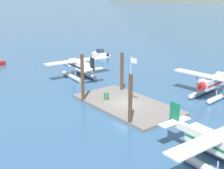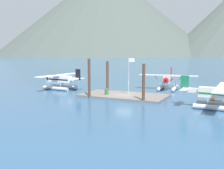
# 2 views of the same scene
# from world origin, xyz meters

# --- Properties ---
(ground_plane) EXTENTS (1200.00, 1200.00, 0.00)m
(ground_plane) POSITION_xyz_m (0.00, 0.00, 0.00)
(ground_plane) COLOR #2D5175
(dock_platform) EXTENTS (12.86, 6.81, 0.30)m
(dock_platform) POSITION_xyz_m (0.00, 0.00, 0.15)
(dock_platform) COLOR #66605B
(dock_platform) RESTS_ON ground
(piling_near_left) EXTENTS (0.40, 0.40, 5.81)m
(piling_near_left) POSITION_xyz_m (-4.16, -3.28, 2.91)
(piling_near_left) COLOR #4C3323
(piling_near_left) RESTS_ON ground
(piling_near_right) EXTENTS (0.40, 0.40, 5.22)m
(piling_near_right) POSITION_xyz_m (4.25, -3.20, 2.61)
(piling_near_right) COLOR #4C3323
(piling_near_right) RESTS_ON ground
(piling_far_left) EXTENTS (0.43, 0.43, 5.24)m
(piling_far_left) POSITION_xyz_m (-4.26, 2.82, 2.62)
(piling_far_left) COLOR #4C3323
(piling_far_left) RESTS_ON ground
(flagpole) EXTENTS (0.95, 0.10, 5.74)m
(flagpole) POSITION_xyz_m (0.99, -0.19, 3.89)
(flagpole) COLOR silver
(flagpole) RESTS_ON dock_platform
(fuel_drum) EXTENTS (0.62, 0.62, 0.88)m
(fuel_drum) POSITION_xyz_m (-2.39, -1.13, 0.74)
(fuel_drum) COLOR #33663D
(fuel_drum) RESTS_ON dock_platform
(seaplane_silver_bow_right) EXTENTS (10.49, 7.96, 3.84)m
(seaplane_silver_bow_right) POSITION_xyz_m (4.21, 10.45, 1.58)
(seaplane_silver_bow_right) COLOR #B7BABF
(seaplane_silver_bow_right) RESTS_ON ground
(seaplane_white_port_fwd) EXTENTS (7.97, 10.48, 3.84)m
(seaplane_white_port_fwd) POSITION_xyz_m (-13.66, 2.12, 1.58)
(seaplane_white_port_fwd) COLOR #B7BABF
(seaplane_white_port_fwd) RESTS_ON ground
(seaplane_cream_stbd_aft) EXTENTS (7.98, 10.44, 3.84)m
(seaplane_cream_stbd_aft) POSITION_xyz_m (13.75, -3.04, 1.58)
(seaplane_cream_stbd_aft) COLOR #B7BABF
(seaplane_cream_stbd_aft) RESTS_ON ground
(boat_white_open_west) EXTENTS (4.89, 1.54, 1.50)m
(boat_white_open_west) POSITION_xyz_m (-24.42, 14.02, 0.49)
(boat_white_open_west) COLOR silver
(boat_white_open_west) RESTS_ON ground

